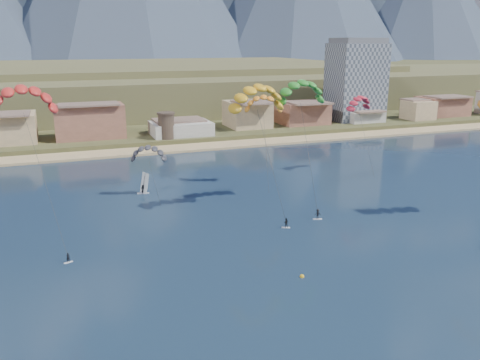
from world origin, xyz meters
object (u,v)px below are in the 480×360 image
object	(u,v)px
apartment_tower	(356,80)
windsurfer	(144,187)
watchtower	(166,125)
kitesurfer_green	(301,89)
kitesurfer_red	(21,95)
kitesurfer_yellow	(257,94)
buoy	(302,276)

from	to	relation	value
apartment_tower	windsurfer	xyz separation A→B (m)	(-96.45, -65.51, -16.35)
watchtower	kitesurfer_green	bearing A→B (deg)	-79.50
kitesurfer_red	watchtower	bearing A→B (deg)	62.51
apartment_tower	watchtower	size ratio (longest dim) A/B	3.72
watchtower	windsurfer	world-z (taller)	watchtower
watchtower	kitesurfer_red	bearing A→B (deg)	-117.49
watchtower	kitesurfer_yellow	bearing A→B (deg)	-87.96
buoy	watchtower	bearing A→B (deg)	88.73
kitesurfer_green	buoy	bearing A→B (deg)	-115.73
watchtower	kitesurfer_red	world-z (taller)	kitesurfer_red
watchtower	kitesurfer_green	xyz separation A→B (m)	(12.77, -68.89, 17.05)
kitesurfer_yellow	windsurfer	bearing A→B (deg)	134.04
kitesurfer_red	buoy	size ratio (longest dim) A/B	42.76
apartment_tower	kitesurfer_yellow	xyz separation A→B (m)	(-77.47, -85.13, 5.28)
kitesurfer_yellow	windsurfer	size ratio (longest dim) A/B	5.70
watchtower	buoy	xyz separation A→B (m)	(-2.21, -99.99, -6.26)
windsurfer	apartment_tower	bearing A→B (deg)	34.19
windsurfer	buoy	distance (m)	50.54
apartment_tower	windsurfer	world-z (taller)	apartment_tower
apartment_tower	kitesurfer_red	bearing A→B (deg)	-143.65
apartment_tower	buoy	distance (m)	141.65
windsurfer	buoy	xyz separation A→B (m)	(14.23, -48.48, -1.36)
watchtower	buoy	bearing A→B (deg)	-91.27
apartment_tower	buoy	bearing A→B (deg)	-125.80
windsurfer	kitesurfer_green	bearing A→B (deg)	-30.75
apartment_tower	kitesurfer_red	distance (m)	146.45
windsurfer	kitesurfer_red	bearing A→B (deg)	-135.24
watchtower	kitesurfer_red	distance (m)	83.95
kitesurfer_green	windsurfer	size ratio (longest dim) A/B	5.73
apartment_tower	kitesurfer_green	world-z (taller)	apartment_tower
kitesurfer_green	windsurfer	bearing A→B (deg)	149.25
watchtower	kitesurfer_green	size ratio (longest dim) A/B	0.32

